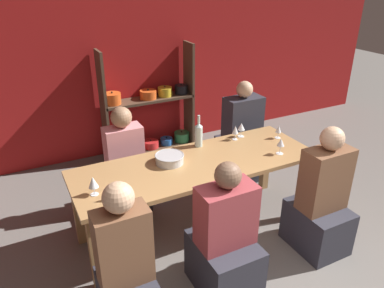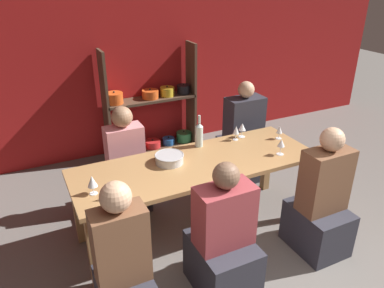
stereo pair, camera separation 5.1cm
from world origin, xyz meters
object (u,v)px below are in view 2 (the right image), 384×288
wine_glass_empty_c (115,186)px  person_near_b (124,273)px  wine_bottle_green (199,134)px  person_far_a (243,143)px  wine_glass_empty_b (242,127)px  mixing_bowl (169,158)px  wine_glass_red_b (279,130)px  shelf_unit (151,116)px  person_near_a (320,208)px  person_far_b (127,171)px  dining_table (197,171)px  wine_glass_empty_a (236,130)px  person_near_c (223,246)px  wine_glass_red_a (92,182)px  wine_glass_white_a (281,144)px

wine_glass_empty_c → person_near_b: bearing=-103.3°
wine_bottle_green → person_far_a: size_ratio=0.27×
wine_bottle_green → wine_glass_empty_b: wine_bottle_green is taller
wine_glass_empty_b → wine_glass_empty_c: bearing=-159.8°
mixing_bowl → wine_glass_red_b: wine_glass_red_b is taller
wine_glass_empty_c → shelf_unit: bearing=63.4°
wine_bottle_green → person_near_a: size_ratio=0.27×
wine_glass_empty_c → person_near_a: person_near_a is taller
person_far_a → person_far_b: (-1.51, -0.02, -0.01)m
wine_bottle_green → person_far_a: bearing=27.2°
dining_table → wine_glass_empty_a: wine_glass_empty_a is taller
person_near_b → wine_glass_empty_b: bearing=32.3°
person_near_a → person_near_c: person_near_a is taller
wine_glass_empty_a → wine_glass_red_b: (0.43, -0.18, -0.01)m
person_far_b → person_near_c: 1.53m
wine_glass_red_b → dining_table: bearing=-174.5°
shelf_unit → mixing_bowl: bearing=-104.9°
dining_table → person_near_c: bearing=-101.3°
wine_glass_red_b → wine_glass_empty_b: bearing=147.4°
shelf_unit → wine_glass_empty_c: shelf_unit is taller
wine_glass_red_a → person_far_a: person_far_a is taller
wine_glass_empty_a → person_near_a: (0.29, -1.02, -0.43)m
wine_glass_empty_a → wine_glass_empty_c: size_ratio=0.94×
wine_glass_red_b → wine_bottle_green: bearing=166.0°
wine_glass_empty_a → wine_glass_white_a: 0.53m
wine_glass_empty_b → person_near_b: (-1.66, -1.05, -0.43)m
shelf_unit → person_near_c: bearing=-98.6°
shelf_unit → person_near_a: bearing=-76.6°
mixing_bowl → wine_glass_empty_a: size_ratio=1.74×
wine_glass_red_b → person_far_b: 1.70m
mixing_bowl → wine_glass_empty_c: wine_glass_empty_c is taller
dining_table → wine_glass_red_a: size_ratio=14.30×
wine_glass_empty_a → person_far_a: (0.42, 0.47, -0.43)m
wine_glass_empty_a → wine_glass_empty_b: bearing=19.9°
dining_table → wine_glass_red_a: 1.02m
wine_glass_red_a → wine_glass_white_a: 1.81m
wine_glass_empty_c → person_near_c: (0.69, -0.52, -0.46)m
person_near_b → person_far_b: 1.53m
wine_glass_empty_c → person_near_c: bearing=-37.2°
shelf_unit → wine_glass_white_a: size_ratio=9.32×
wine_glass_red_b → person_near_a: person_near_a is taller
wine_glass_empty_a → wine_glass_empty_c: bearing=-159.8°
wine_glass_empty_c → wine_glass_empty_a: bearing=20.2°
dining_table → mixing_bowl: size_ratio=8.50×
wine_glass_empty_b → person_near_b: bearing=-147.7°
person_near_c → wine_glass_red_a: bearing=141.3°
wine_glass_red_a → person_near_a: bearing=-18.6°
wine_glass_empty_b → shelf_unit: bearing=105.5°
wine_glass_empty_a → person_far_a: bearing=48.2°
shelf_unit → wine_glass_empty_b: size_ratio=9.55×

